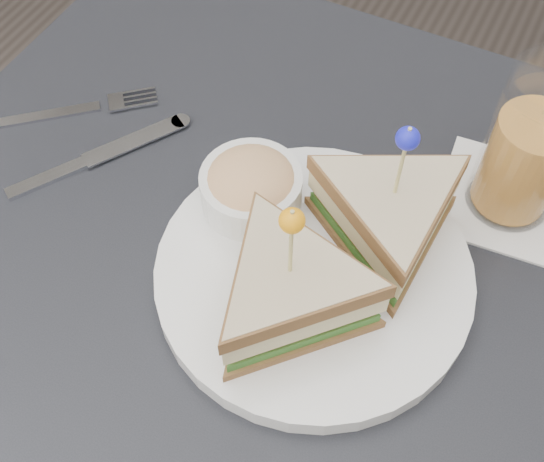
{
  "coord_description": "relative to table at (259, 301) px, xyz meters",
  "views": [
    {
      "loc": [
        0.17,
        -0.31,
        1.32
      ],
      "look_at": [
        0.01,
        0.01,
        0.8
      ],
      "focal_mm": 45.0,
      "sensor_mm": 36.0,
      "label": 1
    }
  ],
  "objects": [
    {
      "name": "plate_meal",
      "position": [
        0.06,
        0.01,
        0.12
      ],
      "size": [
        0.37,
        0.37,
        0.18
      ],
      "rotation": [
        0.0,
        0.0,
        0.29
      ],
      "color": "white",
      "rests_on": "table"
    },
    {
      "name": "table",
      "position": [
        0.0,
        0.0,
        0.0
      ],
      "size": [
        0.8,
        0.8,
        0.75
      ],
      "color": "black",
      "rests_on": "ground"
    },
    {
      "name": "cutlery_fork",
      "position": [
        -0.27,
        0.09,
        0.08
      ],
      "size": [
        0.16,
        0.14,
        0.01
      ],
      "rotation": [
        0.0,
        0.0,
        -0.86
      ],
      "color": "#B9BBC5",
      "rests_on": "table"
    },
    {
      "name": "cutlery_knife",
      "position": [
        -0.22,
        0.04,
        0.08
      ],
      "size": [
        0.13,
        0.19,
        0.01
      ],
      "rotation": [
        0.0,
        0.0,
        -0.57
      ],
      "color": "silver",
      "rests_on": "table"
    },
    {
      "name": "drink_set",
      "position": [
        0.19,
        0.18,
        0.15
      ],
      "size": [
        0.14,
        0.14,
        0.17
      ],
      "rotation": [
        0.0,
        0.0,
        0.08
      ],
      "color": "white",
      "rests_on": "table"
    }
  ]
}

